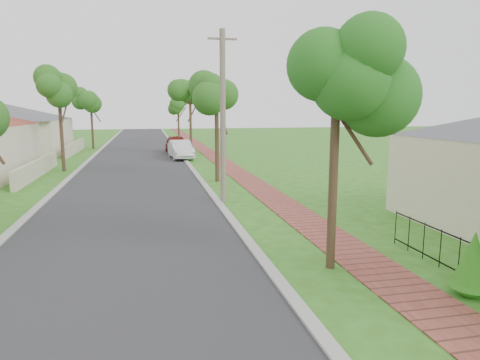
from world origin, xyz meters
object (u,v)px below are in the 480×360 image
object	(u,v)px
utility_pole	(223,117)
parked_car_red	(176,144)
near_tree	(337,82)
parked_car_white	(181,150)

from	to	relation	value
utility_pole	parked_car_red	bearing A→B (deg)	91.33
parked_car_red	near_tree	bearing A→B (deg)	-87.68
near_tree	parked_car_white	bearing A→B (deg)	94.16
near_tree	utility_pole	xyz separation A→B (m)	(-1.30, 8.11, -0.97)
utility_pole	near_tree	bearing A→B (deg)	-80.90
parked_car_red	near_tree	distance (m)	29.92
near_tree	utility_pole	bearing A→B (deg)	99.10
parked_car_red	utility_pole	distance (m)	21.70
parked_car_white	near_tree	world-z (taller)	near_tree
near_tree	utility_pole	world-z (taller)	utility_pole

